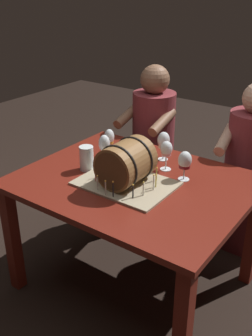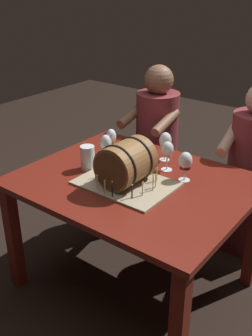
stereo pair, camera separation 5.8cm
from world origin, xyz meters
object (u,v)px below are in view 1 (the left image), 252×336
wine_glass_red (185,161)px  wine_glass_rose (166,150)px  wine_glass_white (164,141)px  wine_glass_empty (104,144)px  barrel_cake (126,165)px  beer_pint (87,159)px  person_seated_left (153,149)px  dining_table (134,196)px  person_seated_right (247,176)px  wine_glass_amber (109,138)px

wine_glass_red → wine_glass_rose: (-0.15, 0.05, 0.01)m
wine_glass_rose → wine_glass_white: bearing=127.4°
wine_glass_empty → wine_glass_red: bearing=10.6°
barrel_cake → beer_pint: (-0.30, 0.02, -0.05)m
wine_glass_red → person_seated_left: bearing=133.4°
wine_glass_red → wine_glass_white: bearing=144.8°
person_seated_left → wine_glass_rose: bearing=-52.2°
dining_table → wine_glass_red: size_ratio=7.41×
beer_pint → person_seated_left: (-0.08, 0.86, -0.25)m
barrel_cake → beer_pint: bearing=176.4°
barrel_cake → person_seated_left: bearing=113.1°
wine_glass_red → person_seated_right: (0.16, 0.64, -0.31)m
wine_glass_white → wine_glass_red: size_ratio=1.06×
wine_glass_amber → wine_glass_rose: bearing=4.6°
wine_glass_white → barrel_cake: bearing=-89.1°
dining_table → wine_glass_white: bearing=92.3°
person_seated_right → wine_glass_red: bearing=-103.9°
wine_glass_amber → wine_glass_red: bearing=-2.2°
wine_glass_amber → dining_table: bearing=-30.1°
beer_pint → person_seated_left: bearing=95.1°
wine_glass_white → beer_pint: size_ratio=1.26×
wine_glass_white → person_seated_left: 0.67m
dining_table → wine_glass_red: 0.35m
barrel_cake → wine_glass_amber: barrel_cake is taller
barrel_cake → wine_glass_rose: size_ratio=2.85×
wine_glass_white → wine_glass_empty: (-0.26, -0.26, 0.00)m
wine_glass_empty → beer_pint: 0.14m
barrel_cake → wine_glass_rose: (0.08, 0.29, 0.01)m
person_seated_right → dining_table: bearing=-115.4°
wine_glass_rose → person_seated_left: size_ratio=0.15×
wine_glass_amber → person_seated_left: 0.69m
wine_glass_red → person_seated_left: 0.93m
wine_glass_empty → beer_pint: bearing=-105.6°
wine_glass_red → wine_glass_empty: 0.50m
wine_glass_red → dining_table: bearing=-143.5°
wine_glass_amber → person_seated_left: size_ratio=0.15×
dining_table → wine_glass_empty: bearing=165.0°
wine_glass_empty → wine_glass_rose: (0.35, 0.15, -0.00)m
dining_table → beer_pint: 0.36m
beer_pint → wine_glass_empty: bearing=74.4°
dining_table → wine_glass_rose: (0.07, 0.22, 0.23)m
wine_glass_amber → barrel_cake: bearing=-39.3°
wine_glass_white → person_seated_right: 0.69m
barrel_cake → wine_glass_empty: (-0.26, 0.14, 0.01)m
wine_glass_rose → wine_glass_red: bearing=-19.5°
beer_pint → dining_table: bearing=9.8°
barrel_cake → wine_glass_amber: (-0.32, 0.26, 0.00)m
wine_glass_amber → beer_pint: 0.25m
wine_glass_rose → beer_pint: bearing=-144.4°
wine_glass_red → barrel_cake: bearing=-134.2°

